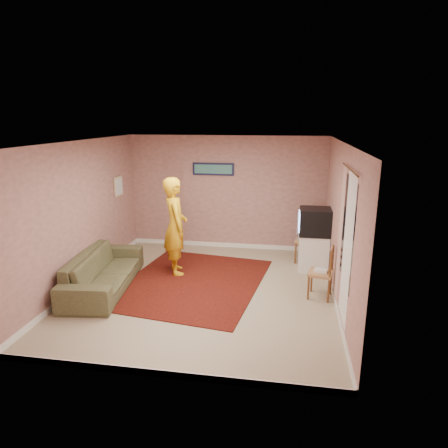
% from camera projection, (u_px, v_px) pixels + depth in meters
% --- Properties ---
extents(ground, '(5.00, 5.00, 0.00)m').
position_uv_depth(ground, '(205.00, 290.00, 7.12)').
color(ground, tan).
rests_on(ground, ground).
extents(wall_back, '(4.50, 0.02, 2.60)m').
position_uv_depth(wall_back, '(226.00, 193.00, 9.16)').
color(wall_back, tan).
rests_on(wall_back, ground).
extents(wall_front, '(4.50, 0.02, 2.60)m').
position_uv_depth(wall_front, '(156.00, 276.00, 4.40)').
color(wall_front, tan).
rests_on(wall_front, ground).
extents(wall_left, '(0.02, 5.00, 2.60)m').
position_uv_depth(wall_left, '(81.00, 215.00, 7.13)').
color(wall_left, tan).
rests_on(wall_left, ground).
extents(wall_right, '(0.02, 5.00, 2.60)m').
position_uv_depth(wall_right, '(340.00, 226.00, 6.43)').
color(wall_right, tan).
rests_on(wall_right, ground).
extents(ceiling, '(4.50, 5.00, 0.02)m').
position_uv_depth(ceiling, '(203.00, 142.00, 6.44)').
color(ceiling, white).
rests_on(ceiling, wall_back).
extents(baseboard_back, '(4.50, 0.02, 0.10)m').
position_uv_depth(baseboard_back, '(226.00, 245.00, 9.48)').
color(baseboard_back, white).
rests_on(baseboard_back, ground).
extents(baseboard_front, '(4.50, 0.02, 0.10)m').
position_uv_depth(baseboard_front, '(161.00, 373.00, 4.73)').
color(baseboard_front, white).
rests_on(baseboard_front, ground).
extents(baseboard_left, '(0.02, 5.00, 0.10)m').
position_uv_depth(baseboard_left, '(87.00, 280.00, 7.46)').
color(baseboard_left, white).
rests_on(baseboard_left, ground).
extents(baseboard_right, '(0.02, 5.00, 0.10)m').
position_uv_depth(baseboard_right, '(334.00, 297.00, 6.76)').
color(baseboard_right, white).
rests_on(baseboard_right, ground).
extents(window, '(0.01, 1.10, 1.50)m').
position_uv_depth(window, '(348.00, 232.00, 5.53)').
color(window, black).
rests_on(window, wall_right).
extents(curtain_sheer, '(0.01, 0.75, 2.10)m').
position_uv_depth(curtain_sheer, '(347.00, 249.00, 5.45)').
color(curtain_sheer, white).
rests_on(curtain_sheer, wall_right).
extents(curtain_floral, '(0.01, 0.35, 2.10)m').
position_uv_depth(curtain_floral, '(340.00, 234.00, 6.12)').
color(curtain_floral, beige).
rests_on(curtain_floral, wall_right).
extents(curtain_rod, '(0.02, 1.40, 0.02)m').
position_uv_depth(curtain_rod, '(350.00, 169.00, 5.32)').
color(curtain_rod, brown).
rests_on(curtain_rod, wall_right).
extents(picture_back, '(0.95, 0.04, 0.28)m').
position_uv_depth(picture_back, '(213.00, 169.00, 9.04)').
color(picture_back, '#141638').
rests_on(picture_back, wall_back).
extents(picture_left, '(0.04, 0.38, 0.42)m').
position_uv_depth(picture_left, '(118.00, 186.00, 8.59)').
color(picture_left, '#CFB78E').
rests_on(picture_left, wall_left).
extents(area_rug, '(2.82, 3.34, 0.02)m').
position_uv_depth(area_rug, '(193.00, 282.00, 7.46)').
color(area_rug, black).
rests_on(area_rug, ground).
extents(tv_cabinet, '(0.58, 0.52, 0.73)m').
position_uv_depth(tv_cabinet, '(313.00, 252.00, 8.02)').
color(tv_cabinet, white).
rests_on(tv_cabinet, ground).
extents(crt_tv, '(0.63, 0.55, 0.53)m').
position_uv_depth(crt_tv, '(315.00, 222.00, 7.85)').
color(crt_tv, black).
rests_on(crt_tv, tv_cabinet).
extents(chair_a, '(0.54, 0.53, 0.54)m').
position_uv_depth(chair_a, '(308.00, 235.00, 8.36)').
color(chair_a, '#A3794F').
rests_on(chair_a, ground).
extents(dvd_player, '(0.42, 0.32, 0.07)m').
position_uv_depth(dvd_player, '(307.00, 238.00, 8.37)').
color(dvd_player, '#A7A8AC').
rests_on(dvd_player, chair_a).
extents(blue_throw, '(0.44, 0.06, 0.46)m').
position_uv_depth(blue_throw, '(308.00, 223.00, 8.49)').
color(blue_throw, '#93B3F1').
rests_on(blue_throw, chair_a).
extents(chair_b, '(0.46, 0.48, 0.49)m').
position_uv_depth(chair_b, '(321.00, 267.00, 6.72)').
color(chair_b, '#A3794F').
rests_on(chair_b, ground).
extents(game_console, '(0.25, 0.20, 0.04)m').
position_uv_depth(game_console, '(321.00, 270.00, 6.74)').
color(game_console, white).
rests_on(game_console, chair_b).
extents(sofa, '(1.15, 2.35, 0.66)m').
position_uv_depth(sofa, '(104.00, 271.00, 7.13)').
color(sofa, brown).
rests_on(sofa, ground).
extents(person, '(0.71, 0.82, 1.90)m').
position_uv_depth(person, '(175.00, 226.00, 7.70)').
color(person, gold).
rests_on(person, ground).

